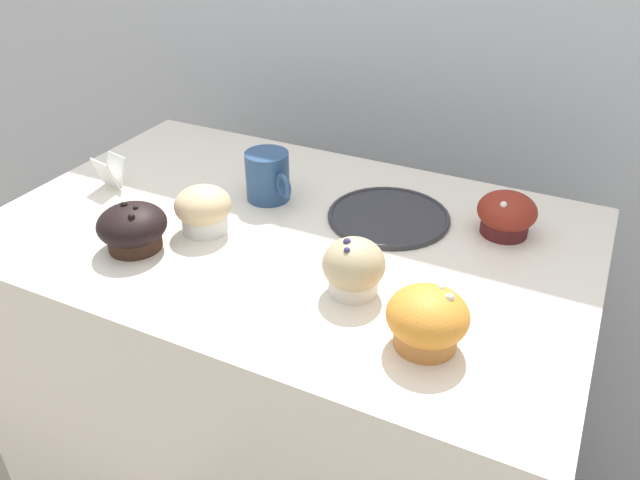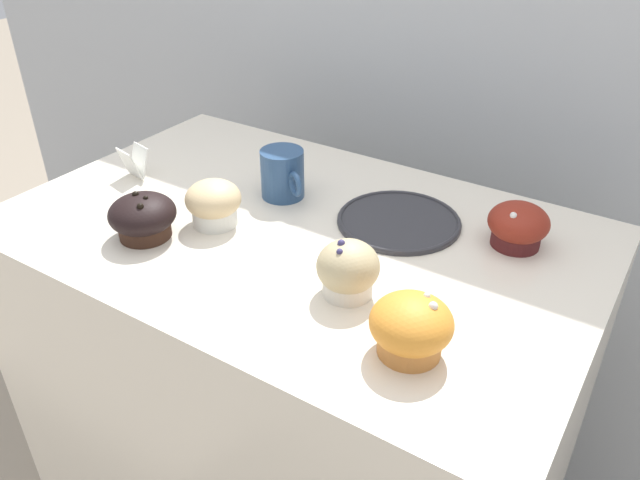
% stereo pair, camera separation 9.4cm
% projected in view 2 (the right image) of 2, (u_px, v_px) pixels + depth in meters
% --- Properties ---
extents(wall_back, '(3.20, 0.10, 1.80)m').
position_uv_depth(wall_back, '(436.00, 141.00, 1.52)').
color(wall_back, '#B2B7BC').
rests_on(wall_back, ground).
extents(display_counter, '(1.00, 0.64, 0.96)m').
position_uv_depth(display_counter, '(300.00, 422.00, 1.31)').
color(display_counter, silver).
rests_on(display_counter, ground).
extents(muffin_front_center, '(0.09, 0.09, 0.08)m').
position_uv_depth(muffin_front_center, '(214.00, 203.00, 1.05)').
color(muffin_front_center, white).
rests_on(muffin_front_center, display_counter).
extents(muffin_back_left, '(0.10, 0.10, 0.07)m').
position_uv_depth(muffin_back_left, '(518.00, 226.00, 0.99)').
color(muffin_back_left, '#4C191A').
rests_on(muffin_back_left, display_counter).
extents(muffin_back_right, '(0.09, 0.09, 0.09)m').
position_uv_depth(muffin_back_right, '(348.00, 270.00, 0.88)').
color(muffin_back_right, silver).
rests_on(muffin_back_right, display_counter).
extents(muffin_front_left, '(0.11, 0.11, 0.08)m').
position_uv_depth(muffin_front_left, '(411.00, 327.00, 0.77)').
color(muffin_front_left, '#C77A38').
rests_on(muffin_front_left, display_counter).
extents(muffin_front_right, '(0.11, 0.11, 0.08)m').
position_uv_depth(muffin_front_right, '(143.00, 217.00, 1.02)').
color(muffin_front_right, '#382117').
rests_on(muffin_front_right, display_counter).
extents(coffee_cup, '(0.11, 0.09, 0.09)m').
position_uv_depth(coffee_cup, '(283.00, 173.00, 1.13)').
color(coffee_cup, navy).
rests_on(coffee_cup, display_counter).
extents(serving_plate, '(0.21, 0.21, 0.01)m').
position_uv_depth(serving_plate, '(399.00, 220.00, 1.07)').
color(serving_plate, '#2D2D33').
rests_on(serving_plate, display_counter).
extents(price_card, '(0.06, 0.05, 0.06)m').
position_uv_depth(price_card, '(134.00, 162.00, 1.21)').
color(price_card, white).
rests_on(price_card, display_counter).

